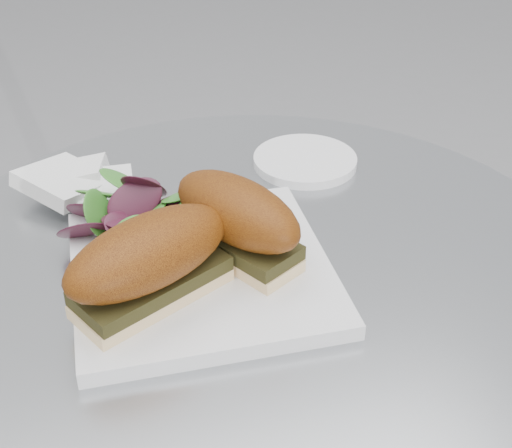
% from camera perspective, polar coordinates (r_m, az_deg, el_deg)
% --- Properties ---
extents(table, '(0.70, 0.70, 0.73)m').
position_cam_1_polar(table, '(0.88, -0.14, -16.15)').
color(table, '#A4A7AB').
rests_on(table, ground).
extents(plate, '(0.27, 0.27, 0.02)m').
position_cam_1_polar(plate, '(0.69, -4.39, -3.76)').
color(plate, white).
rests_on(plate, table).
extents(sandwich_left, '(0.18, 0.13, 0.08)m').
position_cam_1_polar(sandwich_left, '(0.62, -8.50, -2.87)').
color(sandwich_left, beige).
rests_on(sandwich_left, plate).
extents(sandwich_right, '(0.13, 0.16, 0.08)m').
position_cam_1_polar(sandwich_right, '(0.67, -1.54, 0.46)').
color(sandwich_right, beige).
rests_on(sandwich_right, plate).
extents(salad, '(0.12, 0.12, 0.05)m').
position_cam_1_polar(salad, '(0.72, -9.73, 0.86)').
color(salad, '#499330').
rests_on(salad, plate).
extents(napkin, '(0.14, 0.14, 0.02)m').
position_cam_1_polar(napkin, '(0.83, -13.50, 2.56)').
color(napkin, white).
rests_on(napkin, table).
extents(saucer, '(0.13, 0.13, 0.01)m').
position_cam_1_polar(saucer, '(0.88, 3.94, 5.08)').
color(saucer, white).
rests_on(saucer, table).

